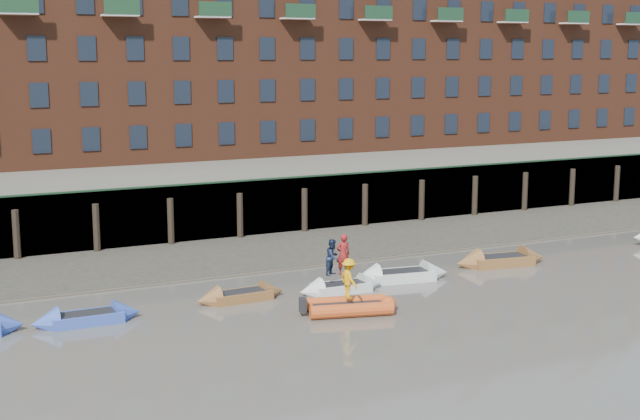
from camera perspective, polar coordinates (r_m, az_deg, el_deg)
ground at (r=32.85m, az=12.11°, el=-8.60°), size 220.00×220.00×0.00m
foreshore at (r=47.75m, az=-1.27°, el=-2.48°), size 110.00×8.00×0.50m
mud_band at (r=44.76m, az=0.55°, el=-3.34°), size 110.00×1.60×0.10m
river_wall at (r=51.38m, az=-3.32°, el=0.22°), size 110.00×1.23×3.30m
bank_terrace at (r=64.02m, az=-8.02°, el=2.11°), size 110.00×28.00×3.20m
apartment_terrace at (r=64.40m, az=-8.55°, el=12.15°), size 80.60×15.56×20.98m
rowboat_1 at (r=35.96m, az=-14.71°, el=-6.70°), size 4.23×1.23×1.23m
rowboat_2 at (r=38.06m, az=-5.09°, el=-5.48°), size 4.02×1.31×1.15m
rowboat_3 at (r=39.23m, az=1.37°, el=-4.97°), size 3.99×1.25×1.15m
rowboat_4 at (r=41.29m, az=5.23°, el=-4.19°), size 4.77×2.01×1.34m
rowboat_6 at (r=44.89m, az=11.50°, el=-3.18°), size 4.98×2.08×1.40m
rib_tender at (r=36.17m, az=2.06°, el=-6.17°), size 3.79×2.51×0.64m
person_rower_a at (r=38.97m, az=1.49°, el=-2.84°), size 0.68×0.47×1.81m
person_rower_b at (r=38.84m, az=0.83°, el=-3.04°), size 0.99×0.96×1.61m
person_rib_crew at (r=35.90m, az=1.87°, el=-4.40°), size 0.64×1.08×1.64m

